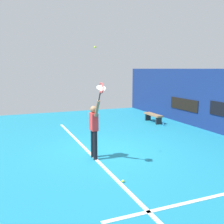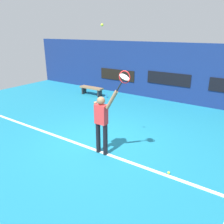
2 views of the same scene
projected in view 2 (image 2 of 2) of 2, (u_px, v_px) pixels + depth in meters
The scene contains 11 objects.
ground_plane at pixel (101, 142), 7.14m from camera, with size 18.00×18.00×0.00m, color teal.
back_wall at pixel (170, 72), 11.02m from camera, with size 18.00×0.20×2.83m, color navy.
sponsor_banner_center at pixel (168, 79), 11.03m from camera, with size 2.20×0.03×0.60m, color black.
sponsor_banner_portside at pixel (117, 75), 12.66m from camera, with size 2.20×0.03×0.60m, color black.
court_baseline at pixel (91, 148), 6.75m from camera, with size 10.00×0.10×0.01m, color white.
tennis_player at pixel (102, 121), 6.17m from camera, with size 0.78×0.31×1.93m.
tennis_racket at pixel (124, 78), 5.37m from camera, with size 0.46×0.27×0.61m.
tennis_ball at pixel (102, 25), 5.37m from camera, with size 0.07×0.07×0.07m, color #CCE033.
court_bench at pixel (92, 89), 12.27m from camera, with size 1.40×0.36×0.45m.
water_bottle at pixel (106, 96), 11.82m from camera, with size 0.07×0.07×0.24m, color #338CD8.
spare_ball at pixel (169, 173), 5.55m from camera, with size 0.07×0.07×0.07m, color #CCE033.
Camera 2 is at (3.89, -5.08, 3.33)m, focal length 36.10 mm.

